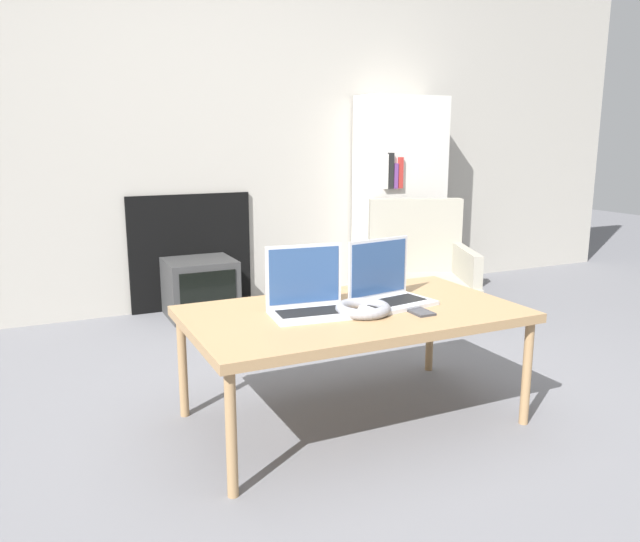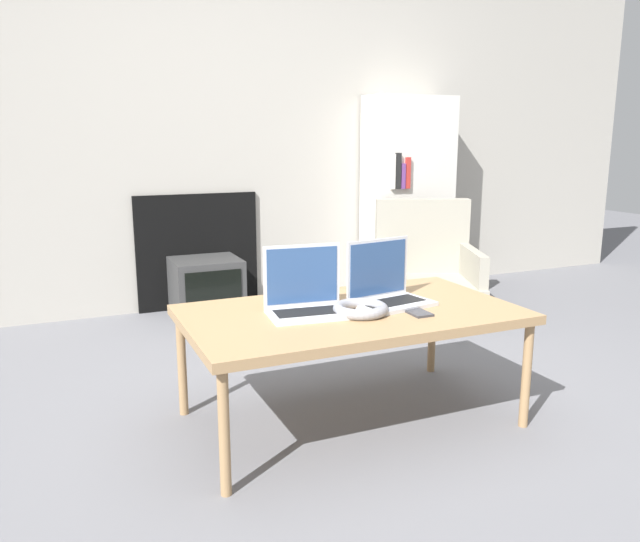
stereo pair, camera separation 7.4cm
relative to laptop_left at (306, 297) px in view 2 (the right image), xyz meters
name	(u,v)px [view 2 (the right image)]	position (x,y,z in m)	size (l,w,h in m)	color
ground_plane	(376,443)	(0.18, -0.25, -0.52)	(14.00, 14.00, 0.00)	slate
wall_back	(215,111)	(0.17, 1.95, 0.76)	(7.00, 0.08, 2.60)	#ADA89E
table	(351,318)	(0.18, -0.03, -0.09)	(1.28, 0.73, 0.46)	#9E7A51
laptop_left	(306,297)	(0.00, 0.00, 0.00)	(0.32, 0.24, 0.26)	silver
laptop_right	(386,288)	(0.35, 0.00, 0.00)	(0.33, 0.25, 0.26)	silver
headphones	(361,309)	(0.18, -0.10, -0.04)	(0.21, 0.21, 0.04)	gray
phone	(416,312)	(0.38, -0.17, -0.06)	(0.07, 0.14, 0.01)	#333338
tv	(206,287)	(0.02, 1.71, -0.34)	(0.42, 0.39, 0.36)	#383838
armchair	(425,262)	(1.37, 1.27, -0.20)	(0.82, 0.83, 0.71)	gray
bookshelf	(407,196)	(1.52, 1.75, 0.18)	(0.62, 0.32, 1.40)	silver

